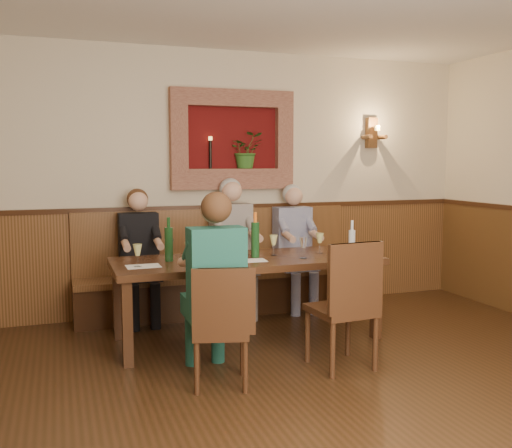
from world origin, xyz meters
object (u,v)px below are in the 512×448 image
Objects in this scene: wine_bottle_green_b at (169,243)px; water_bottle at (352,243)px; wine_bottle_green_a at (255,239)px; chair_near_right at (342,331)px; person_bench_right at (295,258)px; spittoon_bucket at (225,246)px; dining_table at (247,266)px; person_chair_front at (214,301)px; person_bench_mid at (233,259)px; chair_near_left at (221,351)px; person_bench_left at (140,269)px; bench at (220,283)px.

water_bottle is at bearing -11.89° from wine_bottle_green_b.
chair_near_right is at bearing -67.41° from wine_bottle_green_a.
spittoon_bucket is at bearing -139.85° from person_bench_right.
water_bottle is (0.91, -0.27, 0.21)m from dining_table.
water_bottle is at bearing 19.51° from person_chair_front.
person_bench_mid is 1.74m from person_chair_front.
person_bench_mid is at bearing 84.91° from chair_near_left.
person_bench_mid is 0.89m from wine_bottle_green_a.
person_chair_front reaches higher than wine_bottle_green_b.
dining_table is 1.78× the size of person_bench_left.
person_bench_left is 3.49× the size of wine_bottle_green_b.
water_bottle is at bearing -10.68° from spittoon_bucket.
person_bench_mid is 1.39m from water_bottle.
wine_bottle_green_a is at bearing -85.14° from bench.
chair_near_left is 1.73m from water_bottle.
person_bench_mid is at bearing -0.19° from person_bench_left.
wine_bottle_green_a is at bearing -4.40° from wine_bottle_green_b.
person_chair_front is at bearing 166.46° from chair_near_right.
bench is at bearing 127.03° from water_bottle.
wine_bottle_green_b is at bearing 134.82° from chair_near_right.
dining_table is at bearing 163.66° from water_bottle.
bench is 2.14× the size of person_chair_front.
dining_table is 2.69× the size of chair_near_left.
wine_bottle_green_b is (-1.17, 1.01, 0.61)m from chair_near_right.
chair_near_left is 0.62× the size of person_bench_mid.
chair_near_left is 2.29m from person_bench_right.
wine_bottle_green_b is at bearing 175.60° from wine_bottle_green_a.
person_bench_right is at bearing 50.02° from person_chair_front.
person_chair_front is at bearing -160.49° from water_bottle.
person_bench_right is 3.54× the size of wine_bottle_green_b.
chair_near_left is at bearing 177.95° from chair_near_right.
bench is at bearing 89.28° from chair_near_left.
chair_near_left is at bearing -121.59° from wine_bottle_green_a.
person_bench_right is 1.17m from wine_bottle_green_a.
person_bench_right is 2.11m from person_chair_front.
dining_table is 5.85× the size of wine_bottle_green_a.
chair_near_right is 2.63× the size of wine_bottle_green_b.
person_bench_left is at bearing -173.06° from bench.
person_bench_left reaches higher than water_bottle.
chair_near_right is (0.47, -0.94, -0.38)m from dining_table.
wine_bottle_green_b is (-0.17, 0.85, 0.33)m from person_chair_front.
dining_table is 1.19m from person_bench_right.
bench is 1.11m from wine_bottle_green_a.
water_bottle is at bearing 40.98° from chair_near_left.
wine_bottle_green_a is (0.61, 0.79, 0.34)m from person_chair_front.
person_bench_right is at bearing 45.34° from dining_table.
person_bench_mid reaches higher than spittoon_bucket.
person_bench_mid is (0.97, -0.00, 0.04)m from person_bench_left.
chair_near_right is 1.05m from person_chair_front.
person_bench_mid is (0.65, 1.82, 0.34)m from chair_near_left.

